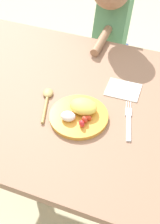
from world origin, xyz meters
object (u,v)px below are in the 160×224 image
object	(u,v)px
plate	(80,114)
fork	(129,122)
spoon	(47,98)
person	(110,44)

from	to	relation	value
plate	fork	world-z (taller)	plate
spoon	fork	bearing A→B (deg)	-107.83
plate	person	xyz separation A→B (m)	(-0.07, 0.69, -0.13)
plate	fork	bearing A→B (deg)	12.01
plate	fork	distance (m)	0.19
fork	person	xyz separation A→B (m)	(-0.26, 0.65, -0.12)
person	fork	bearing A→B (deg)	111.64
spoon	person	size ratio (longest dim) A/B	0.19
plate	spoon	size ratio (longest dim) A/B	1.18
fork	spoon	size ratio (longest dim) A/B	1.06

